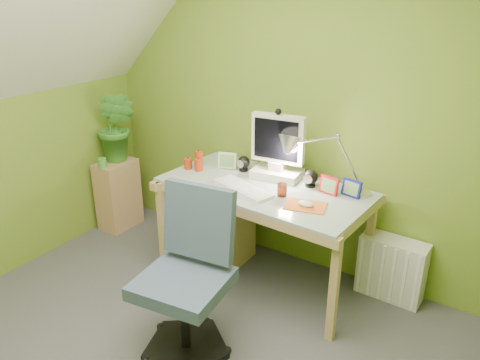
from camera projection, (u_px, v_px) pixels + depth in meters
The scene contains 19 objects.
wall_back at pixel (285, 109), 3.40m from camera, with size 3.20×0.01×2.40m, color olive.
desk at pixel (263, 235), 3.35m from camera, with size 1.42×0.71×0.76m, color tan, non-canonical shape.
monitor at pixel (278, 145), 3.25m from camera, with size 0.36×0.21×0.49m, color silver, non-canonical shape.
speaker_left at pixel (244, 164), 3.44m from camera, with size 0.09×0.09×0.11m, color black, non-canonical shape.
speaker_right at pixel (311, 178), 3.17m from camera, with size 0.10×0.10×0.12m, color black, non-canonical shape.
keyboard at pixel (243, 188), 3.13m from camera, with size 0.46×0.15×0.02m, color white.
mousepad at pixel (306, 206), 2.90m from camera, with size 0.25×0.18×0.01m, color #D16220.
mouse at pixel (306, 204), 2.89m from camera, with size 0.10×0.06×0.03m, color white.
amber_tumbler at pixel (282, 190), 3.03m from camera, with size 0.06×0.06×0.08m, color maroon.
candle_cluster at pixel (196, 160), 3.49m from camera, with size 0.16×0.14×0.12m, color #B2310F, non-canonical shape.
photo_frame_red at pixel (329, 185), 3.06m from camera, with size 0.14×0.02×0.12m, color red.
photo_frame_blue at pixel (352, 188), 3.02m from camera, with size 0.13×0.02×0.11m, color navy.
photo_frame_green at pixel (227, 160), 3.49m from camera, with size 0.14×0.02×0.12m, color beige.
desk_lamp at pixel (340, 150), 3.00m from camera, with size 0.55×0.23×0.59m, color silver, non-canonical shape.
side_ledge at pixel (118, 194), 4.16m from camera, with size 0.23×0.35×0.62m, color tan.
potted_plant at pixel (117, 127), 3.96m from camera, with size 0.34×0.27×0.61m, color #3B802A.
green_cup at pixel (102, 163), 3.90m from camera, with size 0.07×0.07×0.09m, color #50A344.
task_chair at pixel (183, 281), 2.63m from camera, with size 0.55×0.55×0.99m, color #3A4B60, non-canonical shape.
radiator at pixel (391, 268), 3.23m from camera, with size 0.44×0.18×0.44m, color silver.
Camera 1 is at (1.54, -1.38, 2.03)m, focal length 35.00 mm.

